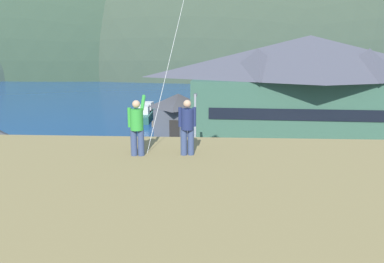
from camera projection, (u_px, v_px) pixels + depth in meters
The scene contains 21 objects.
ground_plane at pixel (183, 232), 20.46m from camera, with size 600.00×600.00×0.00m, color #66604C.
parking_lot_pad at pixel (188, 196), 25.32m from camera, with size 40.00×20.00×0.10m, color gray.
bay_water at pixel (205, 95), 78.89m from camera, with size 360.00×84.00×0.03m, color navy.
far_hill_east_peak at pixel (76, 74), 140.09m from camera, with size 119.40×63.20×90.66m, color #334733.
far_hill_center_saddle at pixel (230, 76), 132.81m from camera, with size 139.49×62.75×89.84m, color #3D4C38.
harbor_lodge at pixel (307, 86), 39.12m from camera, with size 25.67×11.85×11.12m.
storage_shed_waterside at pixel (178, 115), 41.58m from camera, with size 5.44×5.34×4.93m.
wharf_dock at pixel (169, 117), 52.27m from camera, with size 3.20×10.73×0.70m.
moored_boat_wharfside at pixel (149, 111), 54.66m from camera, with size 2.44×5.80×2.16m.
moored_boat_outer_mooring at pixel (193, 117), 50.35m from camera, with size 2.89×7.40×2.16m.
moored_boat_inner_slip at pixel (144, 116), 51.35m from camera, with size 2.16×6.16×2.16m.
parked_car_back_row_left at pixel (93, 216), 20.03m from camera, with size 4.33×2.33×1.82m.
parked_car_mid_row_center at pixel (325, 208), 21.00m from camera, with size 4.30×2.24×1.82m.
parked_car_mid_row_near at pixel (221, 179), 25.68m from camera, with size 4.28×2.21×1.82m.
parked_car_front_row_red at pixel (93, 171), 27.25m from camera, with size 4.36×2.37×1.82m.
parked_car_mid_row_far at pixel (320, 175), 26.48m from camera, with size 4.31×2.28×1.82m.
parked_car_back_row_right at pixel (230, 217), 19.92m from camera, with size 4.20×2.07×1.82m.
parked_car_front_row_silver at pixel (159, 170), 27.42m from camera, with size 4.33×2.32×1.82m.
parking_light_pole at pixel (195, 126), 29.92m from camera, with size 0.24×0.78×6.20m.
person_kite_flyer at pixel (137, 126), 11.44m from camera, with size 0.51×0.67×1.86m.
person_companion at pixel (187, 126), 11.51m from camera, with size 0.55×0.40×1.74m.
Camera 1 is at (1.56, -18.68, 9.91)m, focal length 34.87 mm.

